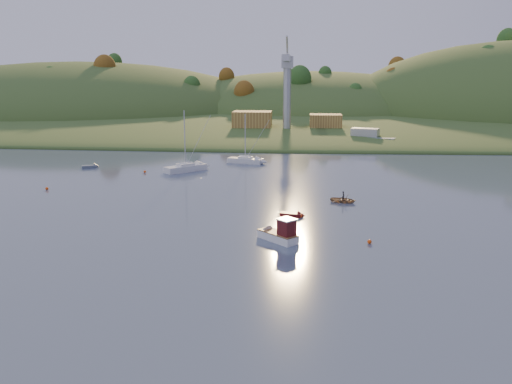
# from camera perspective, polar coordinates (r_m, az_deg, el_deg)

# --- Properties ---
(ground) EXTENTS (500.00, 500.00, 0.00)m
(ground) POSITION_cam_1_polar(r_m,az_deg,el_deg) (45.67, -4.28, -13.03)
(ground) COLOR #3E4C65
(ground) RESTS_ON ground
(far_shore) EXTENTS (620.00, 220.00, 1.50)m
(far_shore) POSITION_cam_1_polar(r_m,az_deg,el_deg) (271.51, 3.37, 8.22)
(far_shore) COLOR #27431B
(far_shore) RESTS_ON ground
(shore_slope) EXTENTS (640.00, 150.00, 7.00)m
(shore_slope) POSITION_cam_1_polar(r_m,az_deg,el_deg) (206.76, 2.91, 6.93)
(shore_slope) COLOR #27431B
(shore_slope) RESTS_ON ground
(hill_left) EXTENTS (170.00, 140.00, 44.00)m
(hill_left) POSITION_cam_1_polar(r_m,az_deg,el_deg) (260.16, -17.22, 7.52)
(hill_left) COLOR #27431B
(hill_left) RESTS_ON ground
(hill_center) EXTENTS (140.00, 120.00, 36.00)m
(hill_center) POSITION_cam_1_polar(r_m,az_deg,el_deg) (251.50, 5.55, 7.86)
(hill_center) COLOR #27431B
(hill_center) RESTS_ON ground
(hillside_trees) EXTENTS (280.00, 50.00, 32.00)m
(hillside_trees) POSITION_cam_1_polar(r_m,az_deg,el_deg) (226.66, 3.08, 7.41)
(hillside_trees) COLOR #294F1C
(hillside_trees) RESTS_ON ground
(wharf) EXTENTS (42.00, 16.00, 2.40)m
(wharf) POSITION_cam_1_polar(r_m,az_deg,el_deg) (163.76, 4.16, 5.90)
(wharf) COLOR slate
(wharf) RESTS_ON ground
(shed_west) EXTENTS (11.00, 8.00, 4.80)m
(shed_west) POSITION_cam_1_polar(r_m,az_deg,el_deg) (165.04, -0.37, 7.24)
(shed_west) COLOR olive
(shed_west) RESTS_ON wharf
(shed_east) EXTENTS (9.00, 7.00, 4.00)m
(shed_east) POSITION_cam_1_polar(r_m,az_deg,el_deg) (165.53, 6.97, 7.03)
(shed_east) COLOR olive
(shed_east) RESTS_ON wharf
(dock_crane) EXTENTS (3.20, 28.00, 20.30)m
(dock_crane) POSITION_cam_1_polar(r_m,az_deg,el_deg) (159.20, 3.13, 11.50)
(dock_crane) COLOR #B7B7BC
(dock_crane) RESTS_ON wharf
(fishing_boat) EXTENTS (5.64, 5.63, 3.88)m
(fishing_boat) POSITION_cam_1_polar(r_m,az_deg,el_deg) (66.01, 1.98, -4.10)
(fishing_boat) COLOR white
(fishing_boat) RESTS_ON ground
(sailboat_near) EXTENTS (7.74, 7.69, 11.65)m
(sailboat_near) POSITION_cam_1_polar(r_m,az_deg,el_deg) (110.14, -7.06, 2.45)
(sailboat_near) COLOR white
(sailboat_near) RESTS_ON ground
(sailboat_far) EXTENTS (7.71, 4.27, 10.25)m
(sailboat_far) POSITION_cam_1_polar(r_m,az_deg,el_deg) (118.91, -1.08, 3.24)
(sailboat_far) COLOR silver
(sailboat_far) RESTS_ON ground
(canoe) EXTENTS (4.50, 3.83, 0.79)m
(canoe) POSITION_cam_1_polar(r_m,az_deg,el_deg) (85.20, 8.72, -0.77)
(canoe) COLOR #A3805A
(canoe) RESTS_ON ground
(paddler) EXTENTS (0.49, 0.60, 1.42)m
(paddler) POSITION_cam_1_polar(r_m,az_deg,el_deg) (85.13, 8.72, -0.57)
(paddler) COLOR black
(paddler) RESTS_ON ground
(red_tender) EXTENTS (3.62, 2.02, 1.17)m
(red_tender) POSITION_cam_1_polar(r_m,az_deg,el_deg) (76.38, 4.02, -2.31)
(red_tender) COLOR #500B0E
(red_tender) RESTS_ON ground
(grey_dinghy) EXTENTS (3.59, 2.47, 1.26)m
(grey_dinghy) POSITION_cam_1_polar(r_m,az_deg,el_deg) (117.98, -16.01, 2.47)
(grey_dinghy) COLOR slate
(grey_dinghy) RESTS_ON ground
(work_vessel) EXTENTS (17.07, 10.88, 4.13)m
(work_vessel) POSITION_cam_1_polar(r_m,az_deg,el_deg) (151.08, 10.83, 5.28)
(work_vessel) COLOR slate
(work_vessel) RESTS_ON ground
(buoy_0) EXTENTS (0.50, 0.50, 0.50)m
(buoy_0) POSITION_cam_1_polar(r_m,az_deg,el_deg) (65.97, 11.28, -4.90)
(buoy_0) COLOR #F44C0C
(buoy_0) RESTS_ON ground
(buoy_1) EXTENTS (0.50, 0.50, 0.50)m
(buoy_1) POSITION_cam_1_polar(r_m,az_deg,el_deg) (75.91, 4.46, -2.40)
(buoy_1) COLOR #F44C0C
(buoy_1) RESTS_ON ground
(buoy_2) EXTENTS (0.50, 0.50, 0.50)m
(buoy_2) POSITION_cam_1_polar(r_m,az_deg,el_deg) (98.80, -20.18, 0.33)
(buoy_2) COLOR #F44C0C
(buoy_2) RESTS_ON ground
(buoy_3) EXTENTS (0.50, 0.50, 0.50)m
(buoy_3) POSITION_cam_1_polar(r_m,az_deg,el_deg) (109.76, -11.06, 2.01)
(buoy_3) COLOR #F44C0C
(buoy_3) RESTS_ON ground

